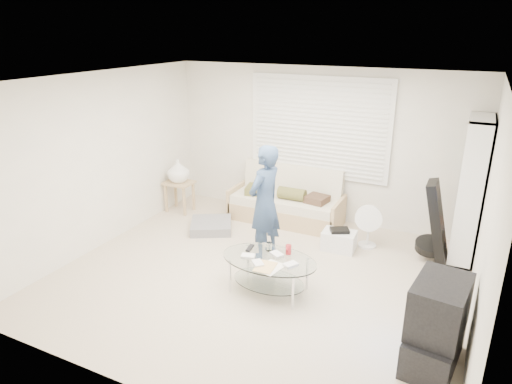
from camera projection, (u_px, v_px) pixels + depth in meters
The scene contains 13 objects.
ground at pixel (258, 276), 5.93m from camera, with size 5.00×5.00×0.00m, color #C2B097.
room_shell at pixel (275, 146), 5.78m from camera, with size 5.02×4.52×2.51m.
window_blinds at pixel (318, 128), 7.27m from camera, with size 2.32×0.08×1.62m.
futon_sofa at pixel (287, 204), 7.57m from camera, with size 1.85×0.75×0.91m.
grey_floor_pillow at pixel (211, 226), 7.28m from camera, with size 0.63×0.63×0.14m, color slate.
side_table at pixel (178, 173), 7.83m from camera, with size 0.48×0.38×0.94m.
bookshelf at pixel (471, 190), 6.14m from camera, with size 0.31×0.83×1.98m.
guitar_case at pixel (436, 227), 6.18m from camera, with size 0.44×0.42×1.12m.
floor_fan at pixel (369, 222), 6.63m from camera, with size 0.40×0.27×0.66m.
storage_bin at pixel (339, 240), 6.61m from camera, with size 0.48×0.35×0.33m.
tv_unit at pixel (436, 325), 4.27m from camera, with size 0.54×0.86×0.89m.
coffee_table at pixel (269, 265), 5.49m from camera, with size 1.19×0.76×0.56m.
standing_person at pixel (265, 203), 6.20m from camera, with size 0.59×0.39×1.61m, color navy.
Camera 1 is at (2.25, -4.70, 3.05)m, focal length 32.00 mm.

